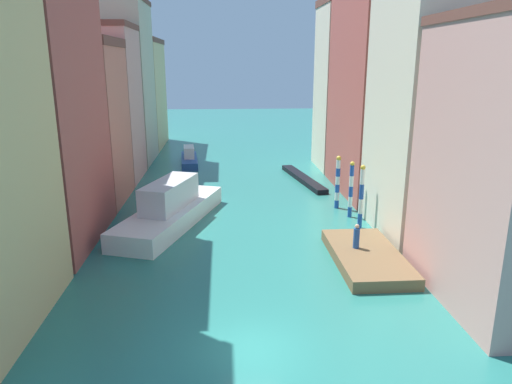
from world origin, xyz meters
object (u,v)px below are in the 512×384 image
mooring_pole_1 (351,189)px  mooring_pole_2 (338,182)px  motorboat_0 (189,158)px  person_on_dock (356,237)px  gondola_black (303,178)px  mooring_pole_0 (361,196)px  vaporetto_white (170,209)px  waterfront_dock (366,257)px

mooring_pole_1 → mooring_pole_2: (-0.45, 2.29, -0.01)m
mooring_pole_1 → motorboat_0: (-13.22, 19.72, -1.46)m
mooring_pole_2 → motorboat_0: size_ratio=0.56×
person_on_dock → gondola_black: person_on_dock is taller
person_on_dock → mooring_pole_0: (1.74, 5.23, 0.96)m
mooring_pole_2 → vaporetto_white: bearing=-166.7°
vaporetto_white → waterfront_dock: bearing=-32.2°
person_on_dock → mooring_pole_1: mooring_pole_1 is taller
person_on_dock → motorboat_0: person_on_dock is taller
mooring_pole_0 → gondola_black: 14.02m
person_on_dock → mooring_pole_1: (1.68, 7.68, 0.82)m
mooring_pole_0 → motorboat_0: (-13.28, 22.17, -1.60)m
mooring_pole_0 → mooring_pole_2: (-0.51, 4.73, -0.14)m
mooring_pole_1 → mooring_pole_2: 2.33m
waterfront_dock → motorboat_0: bearing=113.2°
gondola_black → motorboat_0: size_ratio=1.42×
mooring_pole_1 → motorboat_0: 23.79m
mooring_pole_1 → person_on_dock: bearing=-102.4°
person_on_dock → vaporetto_white: size_ratio=0.11×
mooring_pole_1 → motorboat_0: size_ratio=0.56×
mooring_pole_0 → mooring_pole_1: mooring_pole_0 is taller
waterfront_dock → mooring_pole_1: bearing=81.7°
mooring_pole_2 → gondola_black: bearing=97.5°
mooring_pole_2 → motorboat_0: bearing=126.2°
person_on_dock → mooring_pole_0: mooring_pole_0 is taller
vaporetto_white → gondola_black: size_ratio=1.21×
mooring_pole_0 → mooring_pole_2: bearing=96.1°
mooring_pole_2 → mooring_pole_1: bearing=-78.9°
mooring_pole_0 → waterfront_dock: bearing=-102.2°
mooring_pole_0 → gondola_black: mooring_pole_0 is taller
mooring_pole_0 → gondola_black: size_ratio=0.42×
person_on_dock → motorboat_0: (-11.54, 27.40, -0.64)m
motorboat_0 → mooring_pole_0: bearing=-59.1°
mooring_pole_2 → mooring_pole_0: bearing=-83.9°
waterfront_dock → gondola_black: bearing=91.3°
waterfront_dock → person_on_dock: size_ratio=5.20×
person_on_dock → gondola_black: 19.02m
waterfront_dock → mooring_pole_2: size_ratio=1.82×
mooring_pole_0 → vaporetto_white: mooring_pole_0 is taller
waterfront_dock → gondola_black: 19.59m
mooring_pole_2 → waterfront_dock: bearing=-94.1°
mooring_pole_0 → motorboat_0: 25.90m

